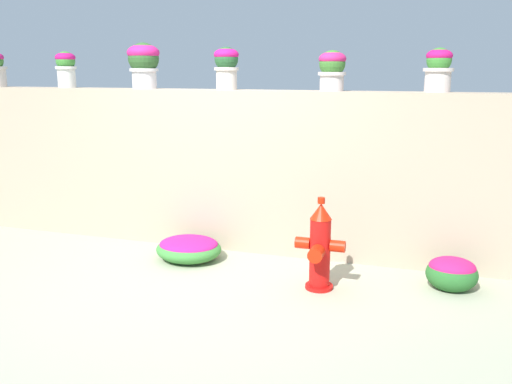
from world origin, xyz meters
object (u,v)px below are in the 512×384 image
potted_plant_2 (144,61)px  flower_bush_right (189,248)px  potted_plant_3 (226,64)px  flower_bush_left (452,272)px  fire_hydrant (320,248)px  potted_plant_1 (66,66)px  potted_plant_5 (439,67)px  potted_plant_4 (332,68)px

potted_plant_2 → flower_bush_right: potted_plant_2 is taller
potted_plant_3 → flower_bush_left: 2.82m
fire_hydrant → potted_plant_1: bearing=164.2°
potted_plant_2 → flower_bush_left: size_ratio=1.09×
potted_plant_5 → potted_plant_1: bearing=-179.3°
potted_plant_4 → flower_bush_right: size_ratio=0.58×
potted_plant_1 → flower_bush_right: 2.41m
potted_plant_3 → flower_bush_left: potted_plant_3 is taller
potted_plant_2 → potted_plant_4: 1.95m
potted_plant_2 → potted_plant_3: size_ratio=1.13×
potted_plant_1 → potted_plant_4: potted_plant_1 is taller
fire_hydrant → flower_bush_left: size_ratio=1.86×
potted_plant_5 → flower_bush_right: size_ratio=0.60×
flower_bush_left → potted_plant_2: bearing=170.3°
potted_plant_4 → fire_hydrant: 1.68m
potted_plant_4 → potted_plant_5: 0.93m
potted_plant_3 → potted_plant_4: 1.04m
potted_plant_1 → flower_bush_right: potted_plant_1 is taller
flower_bush_left → flower_bush_right: 2.40m
potted_plant_1 → potted_plant_2: potted_plant_2 is taller
potted_plant_2 → potted_plant_5: 2.87m
potted_plant_3 → flower_bush_left: (2.19, -0.52, -1.70)m
potted_plant_3 → flower_bush_right: (-0.21, -0.53, -1.73)m
potted_plant_1 → potted_plant_2: 0.93m
potted_plant_1 → flower_bush_left: potted_plant_1 is taller
potted_plant_1 → flower_bush_left: (4.02, -0.50, -1.68)m
potted_plant_2 → fire_hydrant: size_ratio=0.59×
potted_plant_2 → potted_plant_3: 0.91m
potted_plant_3 → potted_plant_5: 1.97m
potted_plant_5 → fire_hydrant: (-0.84, -0.88, -1.46)m
flower_bush_right → fire_hydrant: bearing=-13.7°
potted_plant_3 → flower_bush_right: size_ratio=0.64×
flower_bush_right → flower_bush_left: bearing=0.3°
flower_bush_left → fire_hydrant: bearing=-162.3°
potted_plant_4 → fire_hydrant: size_ratio=0.47×
potted_plant_2 → flower_bush_left: potted_plant_2 is taller
potted_plant_1 → potted_plant_3: bearing=0.6°
potted_plant_5 → potted_plant_3: bearing=-179.3°
potted_plant_4 → flower_bush_left: (1.15, -0.49, -1.67)m
potted_plant_4 → flower_bush_right: (-1.25, -0.51, -1.70)m
potted_plant_3 → flower_bush_left: size_ratio=0.97×
potted_plant_3 → potted_plant_1: bearing=-179.4°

